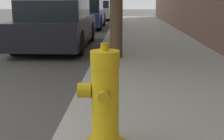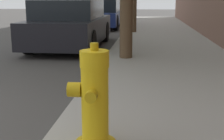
# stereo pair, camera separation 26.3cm
# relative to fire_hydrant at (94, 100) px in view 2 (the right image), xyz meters

# --- Properties ---
(fire_hydrant) EXTENTS (0.40, 0.41, 0.89)m
(fire_hydrant) POSITION_rel_fire_hydrant_xyz_m (0.00, 0.00, 0.00)
(fire_hydrant) COLOR #C39C11
(fire_hydrant) RESTS_ON sidewalk_slab
(parked_car_near) EXTENTS (1.80, 4.23, 1.34)m
(parked_car_near) POSITION_rel_fire_hydrant_xyz_m (-1.75, 6.35, 0.11)
(parked_car_near) COLOR black
(parked_car_near) RESTS_ON ground_plane
(parked_car_mid) EXTENTS (1.72, 4.30, 1.36)m
(parked_car_mid) POSITION_rel_fire_hydrant_xyz_m (-1.72, 12.63, 0.12)
(parked_car_mid) COLOR navy
(parked_car_mid) RESTS_ON ground_plane
(parked_car_far) EXTENTS (1.80, 3.85, 1.27)m
(parked_car_far) POSITION_rel_fire_hydrant_xyz_m (-1.66, 18.72, 0.08)
(parked_car_far) COLOR #B7B7BC
(parked_car_far) RESTS_ON ground_plane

